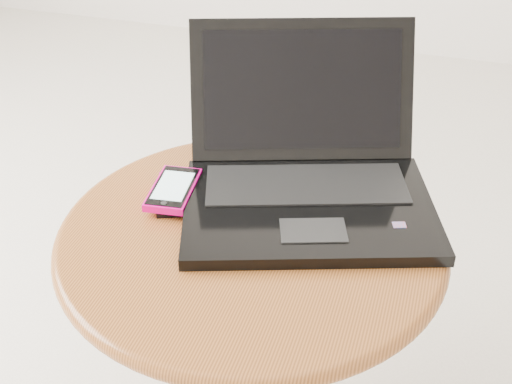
% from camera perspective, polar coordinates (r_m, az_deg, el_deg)
% --- Properties ---
extents(table, '(0.57, 0.57, 0.45)m').
position_cam_1_polar(table, '(1.04, -0.39, -7.40)').
color(table, '#4C260E').
rests_on(table, ground).
extents(laptop, '(0.46, 0.45, 0.22)m').
position_cam_1_polar(laptop, '(1.03, 4.28, 1.66)').
color(laptop, black).
rests_on(laptop, table).
extents(phone_black, '(0.10, 0.13, 0.01)m').
position_cam_1_polar(phone_black, '(1.05, -6.63, -0.12)').
color(phone_black, black).
rests_on(phone_black, table).
extents(phone_pink, '(0.08, 0.12, 0.01)m').
position_cam_1_polar(phone_pink, '(1.04, -6.96, 0.23)').
color(phone_pink, '#E7007A').
rests_on(phone_pink, phone_black).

